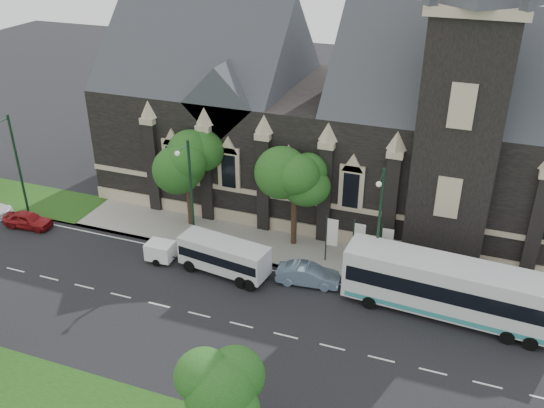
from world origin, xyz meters
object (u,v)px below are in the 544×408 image
at_px(tree_walk_right, 298,177).
at_px(sedan, 308,275).
at_px(tree_park_east, 223,384).
at_px(banner_flag_right, 385,245).
at_px(street_lamp_mid, 190,190).
at_px(car_far_red, 28,220).
at_px(shuttle_bus, 224,255).
at_px(box_trailer, 160,251).
at_px(banner_flag_left, 330,235).
at_px(tour_coach, 448,288).
at_px(street_lamp_near, 379,223).
at_px(banner_flag_center, 357,240).
at_px(tree_walk_left, 190,161).
at_px(street_lamp_far, 15,160).

relative_size(tree_walk_right, sedan, 1.75).
bearing_deg(tree_park_east, banner_flag_right, 77.35).
bearing_deg(street_lamp_mid, car_far_red, -173.65).
bearing_deg(shuttle_bus, tree_walk_right, 65.22).
height_order(box_trailer, sedan, box_trailer).
height_order(street_lamp_mid, box_trailer, street_lamp_mid).
bearing_deg(banner_flag_left, tour_coach, -20.96).
bearing_deg(sedan, banner_flag_right, -63.25).
bearing_deg(banner_flag_left, street_lamp_mid, -169.50).
bearing_deg(tour_coach, car_far_red, -176.20).
xyz_separation_m(street_lamp_near, banner_flag_center, (-1.71, 1.91, -2.73)).
height_order(tree_park_east, street_lamp_near, street_lamp_near).
xyz_separation_m(tree_walk_left, street_lamp_far, (-14.20, -3.61, -0.62)).
xyz_separation_m(tree_walk_left, banner_flag_center, (14.08, -1.70, -3.35)).
height_order(tree_park_east, tree_walk_right, tree_walk_right).
height_order(tree_park_east, street_lamp_mid, street_lamp_mid).
height_order(banner_flag_center, banner_flag_right, same).
height_order(banner_flag_left, banner_flag_right, same).
bearing_deg(banner_flag_center, street_lamp_far, -176.14).
xyz_separation_m(street_lamp_near, banner_flag_right, (0.29, 1.91, -2.73)).
height_order(banner_flag_center, tour_coach, banner_flag_center).
relative_size(tree_walk_left, street_lamp_far, 0.85).
bearing_deg(banner_flag_center, street_lamp_mid, -171.18).
height_order(street_lamp_mid, shuttle_bus, street_lamp_mid).
distance_m(banner_flag_left, sedan, 3.62).
bearing_deg(tour_coach, box_trailer, -174.13).
distance_m(tree_walk_right, street_lamp_mid, 8.10).
bearing_deg(car_far_red, banner_flag_left, -87.29).
height_order(tree_park_east, car_far_red, tree_park_east).
xyz_separation_m(street_lamp_far, tour_coach, (35.01, -1.44, -3.01)).
relative_size(street_lamp_far, tour_coach, 0.67).
xyz_separation_m(tree_walk_left, car_far_red, (-12.61, -5.21, -5.05)).
distance_m(tour_coach, car_far_red, 33.45).
distance_m(banner_flag_right, tour_coach, 5.80).
xyz_separation_m(street_lamp_near, box_trailer, (-15.58, -2.28, -4.24)).
bearing_deg(box_trailer, banner_flag_right, 13.53).
relative_size(tour_coach, shuttle_bus, 1.95).
distance_m(shuttle_bus, sedan, 6.15).
height_order(tree_park_east, box_trailer, tree_park_east).
distance_m(street_lamp_near, tour_coach, 6.02).
distance_m(tree_walk_left, banner_flag_left, 12.66).
relative_size(tree_park_east, banner_flag_right, 1.57).
relative_size(tree_park_east, tree_walk_left, 0.82).
relative_size(banner_flag_center, shuttle_bus, 0.58).
distance_m(tree_park_east, street_lamp_near, 16.86).
bearing_deg(banner_flag_right, banner_flag_center, 180.00).
height_order(tour_coach, car_far_red, tour_coach).
bearing_deg(street_lamp_mid, shuttle_bus, -30.17).
bearing_deg(street_lamp_mid, street_lamp_far, 180.00).
bearing_deg(sedan, car_far_red, 83.61).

